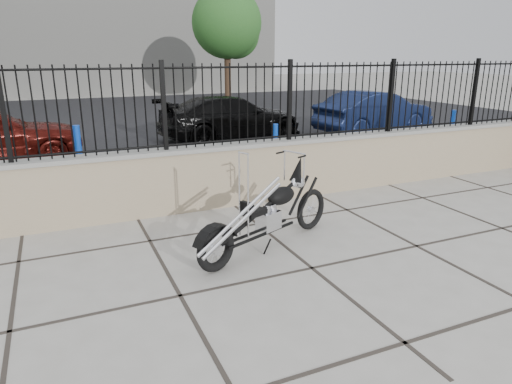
{
  "coord_description": "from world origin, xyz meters",
  "views": [
    {
      "loc": [
        -2.43,
        -3.96,
        2.29
      ],
      "look_at": [
        -0.25,
        0.99,
        0.64
      ],
      "focal_mm": 32.0,
      "sensor_mm": 36.0,
      "label": 1
    }
  ],
  "objects": [
    {
      "name": "parking_lot",
      "position": [
        0.0,
        12.5,
        0.0
      ],
      "size": [
        30.0,
        30.0,
        0.0
      ],
      "primitive_type": "plane",
      "color": "black",
      "rests_on": "ground"
    },
    {
      "name": "chopper_motorcycle",
      "position": [
        -0.25,
        0.69,
        0.64
      ],
      "size": [
        2.12,
        1.19,
        1.29
      ],
      "primitive_type": null,
      "rotation": [
        0.0,
        0.0,
        0.4
      ],
      "color": "black",
      "rests_on": "ground_plane"
    },
    {
      "name": "car_black",
      "position": [
        2.08,
        7.97,
        0.59
      ],
      "size": [
        4.21,
        2.01,
        1.18
      ],
      "primitive_type": "imported",
      "rotation": [
        0.0,
        0.0,
        1.66
      ],
      "color": "black",
      "rests_on": "parking_lot"
    },
    {
      "name": "bollard_a",
      "position": [
        -2.09,
        5.01,
        0.51
      ],
      "size": [
        0.13,
        0.13,
        1.03
      ],
      "primitive_type": "cylinder",
      "rotation": [
        0.0,
        0.0,
        0.09
      ],
      "color": "#0E27D9",
      "rests_on": "ground_plane"
    },
    {
      "name": "iron_fence",
      "position": [
        0.0,
        2.5,
        1.56
      ],
      "size": [
        14.0,
        0.08,
        1.2
      ],
      "primitive_type": "cube",
      "color": "black",
      "rests_on": "retaining_wall"
    },
    {
      "name": "bollard_c",
      "position": [
        6.47,
        4.3,
        0.49
      ],
      "size": [
        0.12,
        0.12,
        0.98
      ],
      "primitive_type": "cylinder",
      "rotation": [
        0.0,
        0.0,
        0.05
      ],
      "color": "#0B3FA5",
      "rests_on": "ground_plane"
    },
    {
      "name": "car_blue",
      "position": [
        6.33,
        7.13,
        0.62
      ],
      "size": [
        3.92,
        1.86,
        1.24
      ],
      "primitive_type": "imported",
      "rotation": [
        0.0,
        0.0,
        1.72
      ],
      "color": "#101A3C",
      "rests_on": "parking_lot"
    },
    {
      "name": "background_building",
      "position": [
        0.0,
        26.5,
        4.0
      ],
      "size": [
        22.0,
        6.0,
        8.0
      ],
      "primitive_type": "cube",
      "color": "beige",
      "rests_on": "ground_plane"
    },
    {
      "name": "tree_right",
      "position": [
        5.32,
        16.91,
        3.78
      ],
      "size": [
        3.2,
        3.2,
        5.4
      ],
      "rotation": [
        0.0,
        0.0,
        -0.32
      ],
      "color": "#382619",
      "rests_on": "ground_plane"
    },
    {
      "name": "ground_plane",
      "position": [
        0.0,
        0.0,
        0.0
      ],
      "size": [
        90.0,
        90.0,
        0.0
      ],
      "primitive_type": "plane",
      "color": "#99968E",
      "rests_on": "ground"
    },
    {
      "name": "bollard_b",
      "position": [
        1.82,
        4.64,
        0.44
      ],
      "size": [
        0.11,
        0.11,
        0.87
      ],
      "primitive_type": "cylinder",
      "rotation": [
        0.0,
        0.0,
        0.01
      ],
      "color": "#0B24AF",
      "rests_on": "ground_plane"
    },
    {
      "name": "retaining_wall",
      "position": [
        0.0,
        2.5,
        0.48
      ],
      "size": [
        14.0,
        0.36,
        0.96
      ],
      "primitive_type": "cube",
      "color": "gray",
      "rests_on": "ground_plane"
    }
  ]
}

